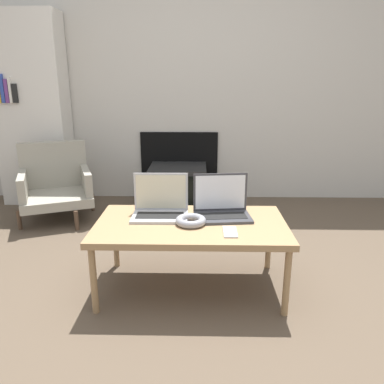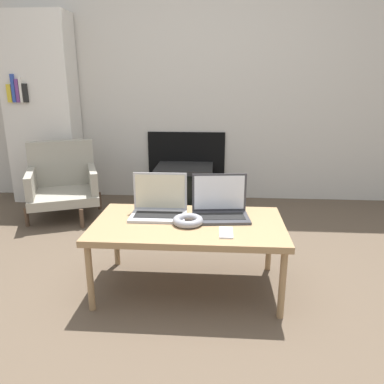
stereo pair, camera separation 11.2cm
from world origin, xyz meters
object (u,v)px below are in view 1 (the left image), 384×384
Objects in this scene: tv at (178,185)px; armchair at (55,182)px; laptop_left at (160,206)px; laptop_right at (222,207)px; phone at (230,232)px; headphones at (191,221)px.

tv is 0.73× the size of armchair.
laptop_left is 0.59× the size of tv.
laptop_right reaches higher than phone.
armchair is at bearing -161.04° from tv.
headphones is (-0.18, -0.14, -0.04)m from laptop_right.
headphones is 0.23× the size of armchair.
laptop_right is at bearing 97.24° from phone.
armchair is at bearing 136.26° from laptop_right.
phone is (0.40, -0.26, -0.05)m from laptop_left.
laptop_left is at bearing 143.16° from headphones.
laptop_right is (0.37, -0.00, 0.00)m from laptop_left.
armchair is (-1.43, 1.11, -0.15)m from laptop_right.
laptop_left is 1.90× the size of headphones.
headphones is 1.17× the size of phone.
phone is 1.79m from tv.
laptop_left is 0.37m from laptop_right.
headphones is at bearing -84.11° from tv.
laptop_right is at bearing -0.53° from laptop_left.
armchair is (-1.47, 1.37, -0.10)m from phone.
phone is (0.21, -0.12, -0.02)m from headphones.
headphones is (0.19, -0.14, -0.04)m from laptop_left.
phone is at bearing -33.26° from laptop_left.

